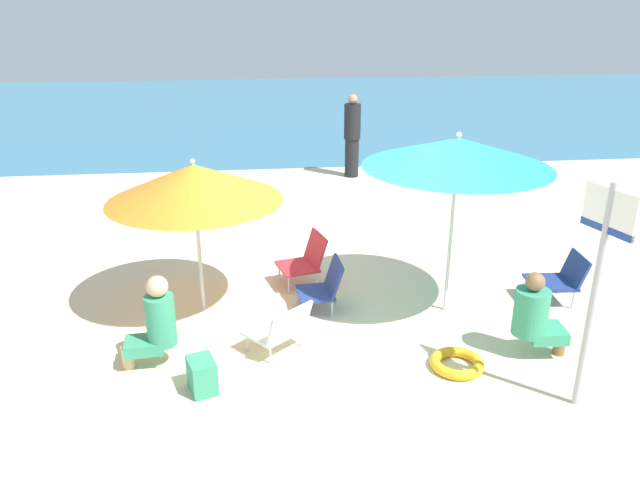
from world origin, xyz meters
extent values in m
plane|color=beige|center=(0.00, 0.00, 0.00)|extent=(40.00, 40.00, 0.00)
cube|color=teal|center=(0.00, 14.77, 0.00)|extent=(40.00, 16.00, 0.01)
cylinder|color=silver|center=(-1.56, 0.56, 0.85)|extent=(0.04, 0.04, 1.71)
cone|color=orange|center=(-1.56, 0.56, 1.51)|extent=(1.91, 1.91, 0.40)
sphere|color=silver|center=(-1.56, 0.56, 1.74)|extent=(0.06, 0.06, 0.06)
cylinder|color=silver|center=(1.21, 0.21, 1.00)|extent=(0.04, 0.04, 2.00)
cone|color=teal|center=(1.21, 0.21, 1.85)|extent=(2.01, 2.01, 0.31)
sphere|color=silver|center=(1.21, 0.21, 2.03)|extent=(0.06, 0.06, 0.06)
cube|color=red|center=(-0.43, 1.04, 0.26)|extent=(0.55, 0.58, 0.03)
cube|color=red|center=(-0.19, 1.10, 0.46)|extent=(0.27, 0.51, 0.40)
cylinder|color=silver|center=(-0.55, 0.81, 0.12)|extent=(0.02, 0.02, 0.24)
cylinder|color=silver|center=(-0.65, 1.19, 0.12)|extent=(0.02, 0.02, 0.24)
cylinder|color=silver|center=(-0.20, 0.90, 0.12)|extent=(0.02, 0.02, 0.24)
cylinder|color=silver|center=(-0.30, 1.27, 0.12)|extent=(0.02, 0.02, 0.24)
cube|color=navy|center=(2.49, 0.27, 0.24)|extent=(0.55, 0.52, 0.03)
cube|color=navy|center=(2.76, 0.25, 0.42)|extent=(0.17, 0.49, 0.34)
cylinder|color=silver|center=(2.27, 0.10, 0.11)|extent=(0.02, 0.02, 0.23)
cylinder|color=silver|center=(2.30, 0.48, 0.11)|extent=(0.02, 0.02, 0.23)
cylinder|color=silver|center=(2.68, 0.07, 0.11)|extent=(0.02, 0.02, 0.23)
cylinder|color=silver|center=(2.71, 0.45, 0.11)|extent=(0.02, 0.02, 0.23)
cube|color=navy|center=(-0.28, 0.36, 0.22)|extent=(0.43, 0.48, 0.03)
cube|color=navy|center=(-0.06, 0.38, 0.41)|extent=(0.18, 0.47, 0.38)
cylinder|color=silver|center=(-0.43, 0.17, 0.10)|extent=(0.02, 0.02, 0.20)
cylinder|color=silver|center=(-0.45, 0.54, 0.10)|extent=(0.02, 0.02, 0.20)
cylinder|color=silver|center=(-0.11, 0.19, 0.10)|extent=(0.02, 0.02, 0.20)
cylinder|color=silver|center=(-0.13, 0.56, 0.10)|extent=(0.02, 0.02, 0.20)
cube|color=white|center=(-0.78, -0.42, 0.21)|extent=(0.69, 0.68, 0.03)
cube|color=white|center=(-0.63, -0.59, 0.38)|extent=(0.50, 0.45, 0.33)
cylinder|color=silver|center=(-1.05, -0.43, 0.10)|extent=(0.02, 0.02, 0.20)
cylinder|color=silver|center=(-0.73, -0.15, 0.10)|extent=(0.02, 0.02, 0.20)
cylinder|color=silver|center=(-0.83, -0.69, 0.10)|extent=(0.02, 0.02, 0.20)
cylinder|color=silver|center=(-0.51, -0.41, 0.10)|extent=(0.02, 0.02, 0.20)
cube|color=#389970|center=(1.90, -0.83, 0.24)|extent=(0.38, 0.36, 0.12)
cylinder|color=#896042|center=(2.06, -0.84, 0.12)|extent=(0.12, 0.12, 0.24)
cylinder|color=#389970|center=(1.72, -0.82, 0.48)|extent=(0.34, 0.34, 0.47)
sphere|color=#896042|center=(1.72, -0.82, 0.81)|extent=(0.19, 0.19, 0.19)
cube|color=#389970|center=(-2.04, -0.59, 0.23)|extent=(0.38, 0.31, 0.12)
cylinder|color=#DBAD84|center=(-2.20, -0.60, 0.11)|extent=(0.12, 0.12, 0.23)
cylinder|color=#389970|center=(-1.86, -0.58, 0.48)|extent=(0.28, 0.28, 0.51)
sphere|color=#DBAD84|center=(-1.86, -0.58, 0.84)|extent=(0.20, 0.20, 0.20)
cylinder|color=black|center=(1.07, 6.03, 0.38)|extent=(0.28, 0.28, 0.77)
cylinder|color=black|center=(1.07, 6.03, 1.11)|extent=(0.33, 0.33, 0.68)
sphere|color=tan|center=(1.07, 6.03, 1.54)|extent=(0.19, 0.19, 0.19)
cylinder|color=#ADADB2|center=(1.82, -1.63, 1.01)|extent=(0.06, 0.06, 2.03)
cube|color=white|center=(1.82, -1.63, 1.80)|extent=(0.17, 0.49, 0.36)
cube|color=navy|center=(1.82, -1.63, 1.64)|extent=(0.17, 0.49, 0.06)
torus|color=yellow|center=(0.96, -0.97, 0.05)|extent=(0.52, 0.52, 0.10)
cube|color=#389970|center=(-1.46, -1.07, 0.16)|extent=(0.31, 0.35, 0.32)
camera|label=1|loc=(-0.93, -5.87, 3.32)|focal=34.38mm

